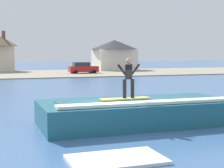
{
  "coord_description": "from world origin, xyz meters",
  "views": [
    {
      "loc": [
        -5.21,
        -13.82,
        3.2
      ],
      "look_at": [
        1.15,
        4.37,
        1.54
      ],
      "focal_mm": 56.4,
      "sensor_mm": 36.0,
      "label": 1
    }
  ],
  "objects": [
    {
      "name": "whitewater_patch",
      "position": [
        -1.7,
        -4.16,
        0.05
      ],
      "size": [
        2.86,
        1.76,
        0.1
      ],
      "color": "white",
      "rests_on": "ground_plane"
    },
    {
      "name": "house_gabled_white",
      "position": [
        17.4,
        49.6,
        3.29
      ],
      "size": [
        9.01,
        9.01,
        5.81
      ],
      "color": "silver",
      "rests_on": "ground_plane"
    },
    {
      "name": "car_far_shore",
      "position": [
        8.86,
        40.5,
        0.95
      ],
      "size": [
        4.6,
        2.28,
        1.86
      ],
      "color": "red",
      "rests_on": "ground_plane"
    },
    {
      "name": "ground_plane",
      "position": [
        0.0,
        0.0,
        0.0
      ],
      "size": [
        260.0,
        260.0,
        0.0
      ],
      "primitive_type": "plane",
      "color": "#3E6497"
    },
    {
      "name": "surfer",
      "position": [
        0.56,
        0.48,
        2.23
      ],
      "size": [
        1.08,
        0.32,
        1.76
      ],
      "color": "black",
      "rests_on": "surfboard"
    },
    {
      "name": "shoreline_bank",
      "position": [
        0.0,
        42.42,
        0.06
      ],
      "size": [
        120.0,
        21.28,
        0.12
      ],
      "color": "gray",
      "rests_on": "ground_plane"
    },
    {
      "name": "surfboard",
      "position": [
        0.43,
        0.52,
        1.22
      ],
      "size": [
        2.29,
        0.61,
        0.06
      ],
      "color": "#EAD159",
      "rests_on": "wave_crest"
    },
    {
      "name": "wave_crest",
      "position": [
        1.15,
        0.81,
        0.56
      ],
      "size": [
        8.83,
        3.9,
        1.19
      ],
      "color": "#1E5D6D",
      "rests_on": "ground_plane"
    }
  ]
}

